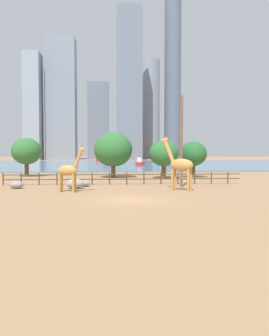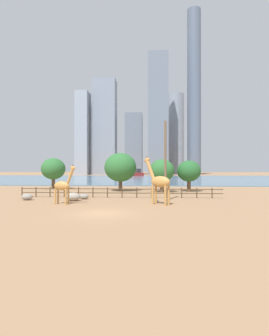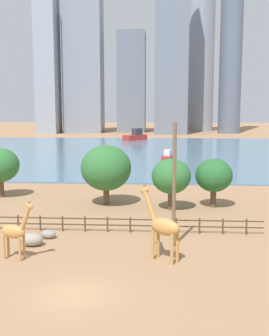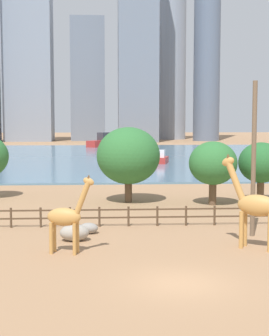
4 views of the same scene
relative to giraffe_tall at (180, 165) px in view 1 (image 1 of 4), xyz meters
The scene contains 21 objects.
ground_plane 74.47m from the giraffe_tall, 93.74° to the left, with size 400.00×400.00×0.00m, color #9E7551.
harbor_water 71.48m from the giraffe_tall, 93.89° to the left, with size 180.00×86.00×0.20m, color slate.
giraffe_tall is the anchor object (origin of this frame).
giraffe_companion 10.01m from the giraffe_tall, behind, with size 2.64×1.18×4.17m.
utility_pole 3.85m from the giraffe_tall, 75.01° to the left, with size 0.28×0.28×9.22m, color brown.
boulder_near_fence 10.23m from the giraffe_tall, 166.28° to the left, with size 1.67×1.27×0.96m, color gray.
boulder_by_pole 15.84m from the giraffe_tall, 169.62° to the left, with size 1.31×1.02×0.76m, color gray.
boulder_small 10.18m from the giraffe_tall, 154.76° to the left, with size 1.16×0.88×0.66m, color gray.
enclosure_fence 8.28m from the giraffe_tall, 129.40° to the left, with size 26.12×0.14×1.30m.
tree_left_large 16.75m from the giraffe_tall, 71.60° to the left, with size 3.82×3.82×5.07m.
tree_center_broad 14.50m from the giraffe_tall, 86.64° to the left, with size 3.95×3.95×5.22m.
tree_right_tall 17.36m from the giraffe_tall, 110.25° to the left, with size 5.33×5.33×6.36m.
tree_left_small 26.97m from the giraffe_tall, 133.89° to the left, with size 4.32×4.32×5.67m.
boat_ferry 53.79m from the giraffe_tall, 88.82° to the left, with size 2.78×5.02×2.09m.
boat_sailboat 105.42m from the giraffe_tall, 94.61° to the left, with size 7.58×8.36×3.67m.
skyline_tower_needle 151.88m from the giraffe_tall, 107.94° to the left, with size 8.18×11.09×54.34m, color #939EAD.
skyline_block_central 157.46m from the giraffe_tall, 94.85° to the left, with size 11.56×15.24×41.83m, color slate.
skyline_tower_glass 144.05m from the giraffe_tall, 88.68° to the left, with size 12.73×8.51×77.37m, color slate.
skyline_block_left 167.20m from the giraffe_tall, 84.19° to the left, with size 11.62×11.62×57.94m, color #939EAD.
skyline_block_right 159.65m from the giraffe_tall, 79.60° to the left, with size 8.94×8.94×109.41m, color slate.
skyline_tower_short 155.32m from the giraffe_tall, 102.43° to the left, with size 15.58×12.13×64.03m, color gray.
Camera 1 is at (-1.41, -23.87, 3.47)m, focal length 35.00 mm.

